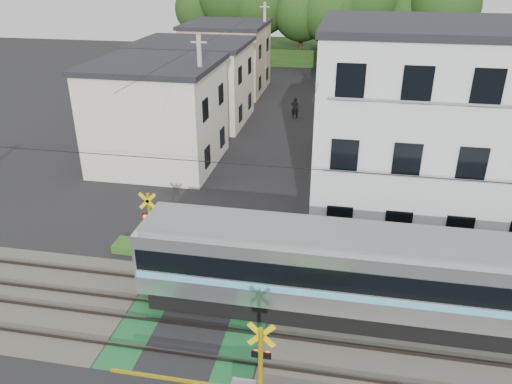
# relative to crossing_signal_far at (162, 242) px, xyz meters

# --- Properties ---
(ground) EXTENTS (120.00, 120.00, 0.00)m
(ground) POSITION_rel_crossing_signal_far_xyz_m (2.59, -3.65, -0.71)
(ground) COLOR black
(track_bed) EXTENTS (120.00, 120.00, 0.14)m
(track_bed) POSITION_rel_crossing_signal_far_xyz_m (2.59, -3.65, -0.67)
(track_bed) COLOR #47423A
(track_bed) RESTS_ON ground
(crossing_signal_far) EXTENTS (4.74, 0.65, 3.09)m
(crossing_signal_far) POSITION_rel_crossing_signal_far_xyz_m (0.00, 0.00, 0.00)
(crossing_signal_far) COLOR yellow
(crossing_signal_far) RESTS_ON ground
(apartment_block) EXTENTS (10.20, 8.36, 9.30)m
(apartment_block) POSITION_rel_crossing_signal_far_xyz_m (11.09, 5.84, 3.94)
(apartment_block) COLOR silver
(apartment_block) RESTS_ON ground
(houses_row) EXTENTS (22.07, 31.35, 6.80)m
(houses_row) POSITION_rel_crossing_signal_far_xyz_m (2.84, 22.27, 2.53)
(houses_row) COLOR beige
(houses_row) RESTS_ON ground
(tree_hill) EXTENTS (40.00, 13.12, 11.70)m
(tree_hill) POSITION_rel_crossing_signal_far_xyz_m (2.63, 43.82, 4.81)
(tree_hill) COLOR #214015
(tree_hill) RESTS_ON ground
(catenary) EXTENTS (60.00, 5.04, 7.00)m
(catenary) POSITION_rel_crossing_signal_far_xyz_m (8.59, -3.62, 2.98)
(catenary) COLOR #2D2D33
(catenary) RESTS_ON ground
(utility_poles) EXTENTS (7.90, 42.00, 8.00)m
(utility_poles) POSITION_rel_crossing_signal_far_xyz_m (1.53, 19.35, 3.37)
(utility_poles) COLOR #A5A5A0
(utility_poles) RESTS_ON ground
(pedestrian) EXTENTS (0.66, 0.45, 1.74)m
(pedestrian) POSITION_rel_crossing_signal_far_xyz_m (3.24, 21.27, 0.16)
(pedestrian) COLOR black
(pedestrian) RESTS_ON ground
(weed_patches) EXTENTS (10.25, 8.80, 0.40)m
(weed_patches) POSITION_rel_crossing_signal_far_xyz_m (4.34, -3.74, -0.53)
(weed_patches) COLOR #2D5E1E
(weed_patches) RESTS_ON ground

